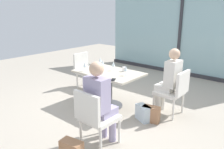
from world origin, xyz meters
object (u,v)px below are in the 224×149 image
chair_far_right (174,90)px  wine_glass_0 (126,69)px  wine_glass_2 (97,65)px  coffee_cup (124,69)px  chair_front_right (95,115)px  person_front_right (100,100)px  handbag_2 (151,114)px  person_far_right (170,78)px  dining_table_main (109,81)px  cell_phone_on_table (113,80)px  chair_far_left (85,69)px  wine_glass_3 (103,63)px  wine_glass_4 (100,60)px  handbag_0 (143,113)px  wine_glass_1 (85,65)px  wine_glass_5 (113,64)px

chair_far_right → wine_glass_0: (-0.77, -0.46, 0.37)m
wine_glass_2 → coffee_cup: size_ratio=2.06×
chair_far_right → wine_glass_2: 1.53m
chair_front_right → person_front_right: 0.23m
person_front_right → handbag_2: size_ratio=4.20×
person_far_right → dining_table_main: bearing=-156.3°
person_front_right → cell_phone_on_table: (-0.39, 0.75, 0.03)m
person_far_right → wine_glass_0: 0.82m
handbag_2 → chair_far_left: bearing=155.2°
coffee_cup → wine_glass_3: bearing=-163.7°
chair_front_right → wine_glass_3: 1.69m
wine_glass_2 → wine_glass_4: (-0.28, 0.38, 0.00)m
chair_far_left → cell_phone_on_table: chair_far_left is taller
person_front_right → wine_glass_3: bearing=131.4°
person_far_right → wine_glass_0: bearing=-145.0°
chair_far_left → person_front_right: 2.53m
person_front_right → handbag_0: (0.08, 1.02, -0.56)m
dining_table_main → cell_phone_on_table: cell_phone_on_table is taller
wine_glass_1 → cell_phone_on_table: bearing=-4.8°
wine_glass_3 → cell_phone_on_table: 0.79m
chair_front_right → handbag_2: bearing=79.9°
wine_glass_1 → wine_glass_3: (0.14, 0.36, 0.00)m
chair_far_left → chair_front_right: bearing=-40.2°
dining_table_main → chair_far_left: (-1.18, 0.47, -0.04)m
dining_table_main → person_far_right: 1.18m
chair_front_right → person_front_right: person_front_right is taller
chair_front_right → chair_far_left: 2.59m
wine_glass_2 → wine_glass_4: size_ratio=1.00×
wine_glass_2 → cell_phone_on_table: wine_glass_2 is taller
handbag_0 → wine_glass_3: bearing=-164.3°
person_far_right → wine_glass_1: 1.65m
wine_glass_2 → chair_far_right: bearing=24.6°
wine_glass_1 → wine_glass_0: bearing=19.7°
chair_front_right → person_far_right: person_far_right is taller
wine_glass_4 → cell_phone_on_table: bearing=-34.0°
person_far_right → cell_phone_on_table: bearing=-129.2°
chair_far_right → wine_glass_4: wine_glass_4 is taller
wine_glass_2 → cell_phone_on_table: 0.62m
chair_far_right → chair_front_right: 1.72m
wine_glass_0 → wine_glass_1: bearing=-160.3°
person_far_right → coffee_cup: 0.90m
wine_glass_3 → handbag_2: wine_glass_3 is taller
person_front_right → wine_glass_1: (-1.18, 0.81, 0.16)m
dining_table_main → person_front_right: size_ratio=1.04×
wine_glass_3 → wine_glass_5: bearing=9.6°
wine_glass_3 → person_far_right: bearing=16.5°
cell_phone_on_table → chair_far_right: bearing=16.2°
wine_glass_4 → handbag_0: bearing=-13.1°
chair_front_right → person_far_right: (0.28, 1.67, 0.20)m
person_far_right → handbag_2: bearing=-97.9°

